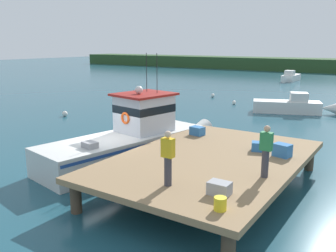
# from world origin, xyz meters

# --- Properties ---
(ground_plane) EXTENTS (200.00, 200.00, 0.00)m
(ground_plane) POSITION_xyz_m (0.00, 0.00, 0.00)
(ground_plane) COLOR #1E4C5B
(dock) EXTENTS (6.00, 9.00, 1.20)m
(dock) POSITION_xyz_m (4.80, 0.00, 1.07)
(dock) COLOR #4C3D2D
(dock) RESTS_ON ground
(main_fishing_boat) EXTENTS (3.96, 9.97, 4.80)m
(main_fishing_boat) POSITION_xyz_m (0.30, 1.23, 1.01)
(main_fishing_boat) COLOR silver
(main_fishing_boat) RESTS_ON ground
(crate_stack_mid_dock) EXTENTS (0.71, 0.61, 0.35)m
(crate_stack_mid_dock) POSITION_xyz_m (6.02, 1.75, 1.37)
(crate_stack_mid_dock) COLOR #3370B2
(crate_stack_mid_dock) RESTS_ON dock
(crate_single_by_cleat) EXTENTS (0.67, 0.54, 0.38)m
(crate_single_by_cleat) POSITION_xyz_m (2.81, 2.62, 1.39)
(crate_single_by_cleat) COLOR #3370B2
(crate_single_by_cleat) RESTS_ON dock
(crate_stack_near_edge) EXTENTS (0.61, 0.45, 0.36)m
(crate_stack_near_edge) POSITION_xyz_m (6.54, -2.85, 1.38)
(crate_stack_near_edge) COLOR #9E9EA3
(crate_stack_near_edge) RESTS_ON dock
(crate_single_far) EXTENTS (0.69, 0.57, 0.47)m
(crate_single_far) POSITION_xyz_m (6.95, 1.52, 1.44)
(crate_single_far) COLOR #3370B2
(crate_single_far) RESTS_ON dock
(bait_bucket) EXTENTS (0.32, 0.32, 0.34)m
(bait_bucket) POSITION_xyz_m (6.98, -3.73, 1.37)
(bait_bucket) COLOR yellow
(bait_bucket) RESTS_ON dock
(deckhand_by_the_boat) EXTENTS (0.36, 0.22, 1.63)m
(deckhand_by_the_boat) POSITION_xyz_m (5.01, -3.09, 2.06)
(deckhand_by_the_boat) COLOR #383842
(deckhand_by_the_boat) RESTS_ON dock
(deckhand_further_back) EXTENTS (0.36, 0.22, 1.63)m
(deckhand_further_back) POSITION_xyz_m (7.12, -0.87, 2.06)
(deckhand_further_back) COLOR #383842
(deckhand_further_back) RESTS_ON dock
(moored_boat_off_the_point) EXTENTS (6.26, 3.30, 1.58)m
(moored_boat_off_the_point) POSITION_xyz_m (3.25, 16.90, 0.54)
(moored_boat_off_the_point) COLOR silver
(moored_boat_off_the_point) RESTS_ON ground
(moored_boat_mid_harbor) EXTENTS (1.56, 6.02, 1.53)m
(moored_boat_mid_harbor) POSITION_xyz_m (-3.61, 41.26, 0.53)
(moored_boat_mid_harbor) COLOR white
(moored_boat_mid_harbor) RESTS_ON ground
(mooring_buoy_outer) EXTENTS (0.37, 0.37, 0.37)m
(mooring_buoy_outer) POSITION_xyz_m (-5.58, 20.98, 0.18)
(mooring_buoy_outer) COLOR silver
(mooring_buoy_outer) RESTS_ON ground
(mooring_buoy_inshore) EXTENTS (0.39, 0.39, 0.39)m
(mooring_buoy_inshore) POSITION_xyz_m (-10.26, 6.29, 0.20)
(mooring_buoy_inshore) COLOR silver
(mooring_buoy_inshore) RESTS_ON ground
(mooring_buoy_channel_marker) EXTENTS (0.35, 0.35, 0.35)m
(mooring_buoy_channel_marker) POSITION_xyz_m (-2.08, 18.12, 0.17)
(mooring_buoy_channel_marker) COLOR silver
(mooring_buoy_channel_marker) RESTS_ON ground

